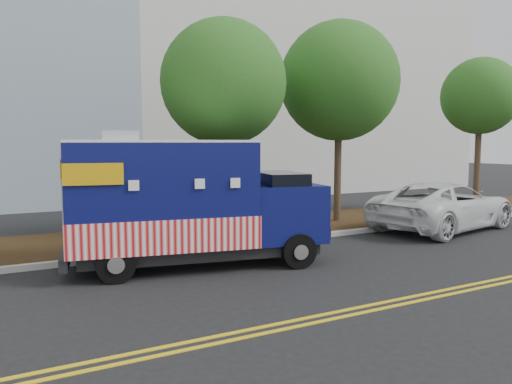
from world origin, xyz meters
TOP-DOWN VIEW (x-y plane):
  - ground at (0.00, 0.00)m, footprint 120.00×120.00m
  - curb at (0.00, 1.40)m, footprint 120.00×0.18m
  - mulch_strip at (0.00, 3.50)m, footprint 120.00×4.00m
  - centerline_near at (0.00, -4.45)m, footprint 120.00×0.10m
  - centerline_far at (0.00, -4.70)m, footprint 120.00×0.10m
  - tree_b at (1.90, 2.73)m, footprint 3.84×3.84m
  - tree_c at (6.72, 3.23)m, footprint 4.28×4.28m
  - tree_d at (14.20, 3.08)m, footprint 3.27×3.27m
  - sign_post at (-1.54, 1.58)m, footprint 0.06×0.06m
  - food_truck at (-0.44, 0.01)m, footprint 6.53×3.42m
  - white_car at (9.30, 0.61)m, footprint 6.37×3.83m

SIDE VIEW (x-z plane):
  - ground at x=0.00m, z-range 0.00..0.00m
  - centerline_near at x=0.00m, z-range 0.00..0.01m
  - centerline_far at x=0.00m, z-range 0.00..0.01m
  - curb at x=0.00m, z-range 0.00..0.15m
  - mulch_strip at x=0.00m, z-range 0.00..0.15m
  - white_car at x=9.30m, z-range 0.00..1.66m
  - sign_post at x=-1.54m, z-range 0.00..2.40m
  - food_truck at x=-0.44m, z-range -0.15..3.12m
  - tree_b at x=1.90m, z-range 1.45..8.21m
  - tree_d at x=14.20m, z-range 1.66..8.30m
  - tree_c at x=6.72m, z-range 1.52..8.87m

